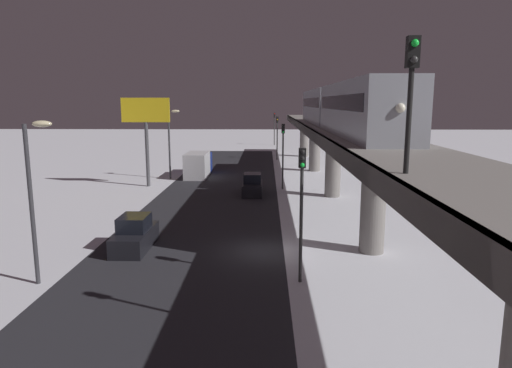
# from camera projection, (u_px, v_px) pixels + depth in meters

# --- Properties ---
(ground_plane) EXTENTS (240.00, 240.00, 0.00)m
(ground_plane) POSITION_uv_depth(u_px,v_px,m) (264.00, 251.00, 26.10)
(ground_plane) COLOR white
(avenue_asphalt) EXTENTS (11.00, 109.17, 0.01)m
(avenue_asphalt) POSITION_uv_depth(u_px,v_px,m) (189.00, 250.00, 26.20)
(avenue_asphalt) COLOR #28282D
(avenue_asphalt) RESTS_ON ground_plane
(elevated_railway) EXTENTS (5.00, 109.17, 6.32)m
(elevated_railway) POSITION_uv_depth(u_px,v_px,m) (374.00, 157.00, 25.00)
(elevated_railway) COLOR gray
(elevated_railway) RESTS_ON ground_plane
(subway_train) EXTENTS (2.94, 36.87, 3.40)m
(subway_train) POSITION_uv_depth(u_px,v_px,m) (337.00, 107.00, 38.44)
(subway_train) COLOR #999EA8
(subway_train) RESTS_ON elevated_railway
(rail_signal) EXTENTS (0.36, 0.41, 4.00)m
(rail_signal) POSITION_uv_depth(u_px,v_px,m) (411.00, 81.00, 13.19)
(rail_signal) COLOR black
(rail_signal) RESTS_ON elevated_railway
(sedan_black) EXTENTS (1.80, 4.34, 1.97)m
(sedan_black) POSITION_uv_depth(u_px,v_px,m) (252.00, 186.00, 42.09)
(sedan_black) COLOR black
(sedan_black) RESTS_ON ground_plane
(sedan_black_2) EXTENTS (1.80, 4.43, 1.97)m
(sedan_black_2) POSITION_uv_depth(u_px,v_px,m) (135.00, 235.00, 26.45)
(sedan_black_2) COLOR black
(sedan_black_2) RESTS_ON ground_plane
(box_truck) EXTENTS (2.40, 7.40, 2.80)m
(box_truck) POSITION_uv_depth(u_px,v_px,m) (198.00, 164.00, 52.56)
(box_truck) COLOR navy
(box_truck) RESTS_ON ground_plane
(traffic_light_near) EXTENTS (0.32, 0.44, 6.40)m
(traffic_light_near) POSITION_uv_depth(u_px,v_px,m) (302.00, 196.00, 20.85)
(traffic_light_near) COLOR #2D2D2D
(traffic_light_near) RESTS_ON ground_plane
(traffic_light_mid) EXTENTS (0.32, 0.44, 6.40)m
(traffic_light_mid) POSITION_uv_depth(u_px,v_px,m) (283.00, 147.00, 44.00)
(traffic_light_mid) COLOR #2D2D2D
(traffic_light_mid) RESTS_ON ground_plane
(traffic_light_far) EXTENTS (0.32, 0.44, 6.40)m
(traffic_light_far) POSITION_uv_depth(u_px,v_px,m) (277.00, 132.00, 67.14)
(traffic_light_far) COLOR #2D2D2D
(traffic_light_far) RESTS_ON ground_plane
(traffic_light_distant) EXTENTS (0.32, 0.44, 6.40)m
(traffic_light_distant) POSITION_uv_depth(u_px,v_px,m) (274.00, 124.00, 90.29)
(traffic_light_distant) COLOR #2D2D2D
(traffic_light_distant) RESTS_ON ground_plane
(commercial_billboard) EXTENTS (4.80, 0.36, 8.90)m
(commercial_billboard) POSITION_uv_depth(u_px,v_px,m) (146.00, 119.00, 45.11)
(commercial_billboard) COLOR #4C4C51
(commercial_billboard) RESTS_ON ground_plane
(street_lamp_near) EXTENTS (1.35, 0.44, 7.65)m
(street_lamp_near) POSITION_uv_depth(u_px,v_px,m) (34.00, 183.00, 20.56)
(street_lamp_near) COLOR #38383D
(street_lamp_near) RESTS_ON ground_plane
(street_lamp_far) EXTENTS (1.35, 0.44, 7.65)m
(street_lamp_far) POSITION_uv_depth(u_px,v_px,m) (171.00, 136.00, 50.07)
(street_lamp_far) COLOR #38383D
(street_lamp_far) RESTS_ON ground_plane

